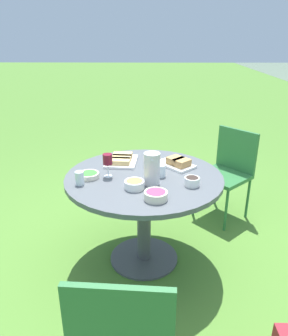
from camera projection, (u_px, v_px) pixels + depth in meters
ground_plane at (144, 258)px, 2.76m from camera, size 40.00×40.00×0.00m
dining_table at (144, 191)px, 2.52m from camera, size 1.19×1.19×0.76m
chair_near_left at (124, 333)px, 1.45m from camera, size 0.45×0.46×0.89m
chair_near_right at (228, 167)px, 3.25m from camera, size 0.61×0.61×0.89m
water_pitcher at (152, 169)px, 2.28m from camera, size 0.12×0.11×0.23m
wine_glass at (108, 160)px, 2.40m from camera, size 0.07×0.07×0.18m
platter_bread_main at (121, 160)px, 2.70m from camera, size 0.31×0.27×0.06m
platter_charcuterie at (177, 163)px, 2.62m from camera, size 0.35×0.34×0.07m
bowl_fries at (134, 184)px, 2.25m from camera, size 0.14×0.14×0.06m
bowl_salad at (89, 175)px, 2.42m from camera, size 0.15×0.15×0.04m
bowl_olives at (192, 181)px, 2.29m from camera, size 0.11×0.11×0.06m
bowl_dip_red at (156, 195)px, 2.10m from camera, size 0.15×0.15×0.06m
cup_water_near at (80, 178)px, 2.30m from camera, size 0.06×0.06×0.10m
cup_water_far at (160, 171)px, 2.43m from camera, size 0.08×0.08×0.09m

